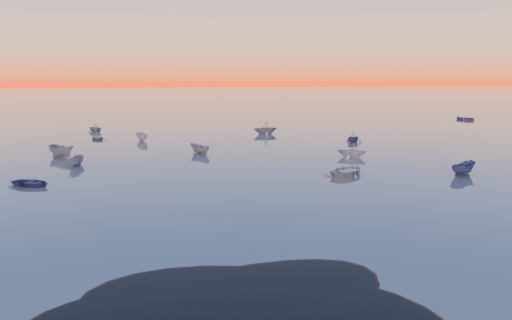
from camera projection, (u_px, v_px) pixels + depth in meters
name	position (u px, v px, depth m)	size (l,w,h in m)	color
ground	(214.00, 116.00, 118.42)	(600.00, 600.00, 0.00)	#686057
mud_lobes	(465.00, 305.00, 20.54)	(140.00, 6.00, 0.07)	black
moored_fleet	(247.00, 141.00, 72.87)	(124.00, 58.00, 1.20)	silver
boat_near_left	(31.00, 186.00, 42.95)	(3.63, 1.51, 0.91)	#3A446F
boat_near_center	(463.00, 175.00, 47.71)	(3.60, 1.52, 1.25)	#3A446F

